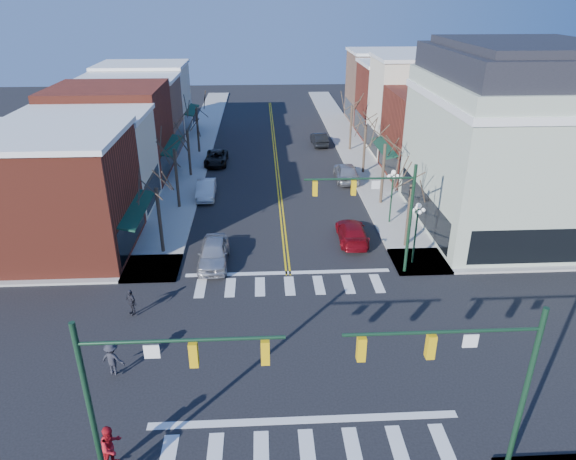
{
  "coord_description": "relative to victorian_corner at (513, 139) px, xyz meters",
  "views": [
    {
      "loc": [
        -1.53,
        -20.62,
        16.33
      ],
      "look_at": [
        0.02,
        8.26,
        2.8
      ],
      "focal_mm": 32.0,
      "sensor_mm": 36.0,
      "label": 1
    }
  ],
  "objects": [
    {
      "name": "tree_left_b",
      "position": [
        -24.9,
        4.5,
        -4.14
      ],
      "size": [
        0.24,
        0.24,
        5.04
      ],
      "primitive_type": "cylinder",
      "color": "#382B21",
      "rests_on": "ground"
    },
    {
      "name": "tree_right_a",
      "position": [
        -8.1,
        -3.5,
        -4.35
      ],
      "size": [
        0.24,
        0.24,
        4.62
      ],
      "primitive_type": "cylinder",
      "color": "#382B21",
      "rests_on": "ground"
    },
    {
      "name": "bldg_left_stucco_a",
      "position": [
        -32.0,
        5.0,
        -2.91
      ],
      "size": [
        10.0,
        7.0,
        7.5
      ],
      "primitive_type": "cube",
      "color": "beige",
      "rests_on": "ground"
    },
    {
      "name": "traffic_mast_far_right",
      "position": [
        -10.95,
        -7.1,
        -1.95
      ],
      "size": [
        6.6,
        0.28,
        7.2
      ],
      "color": "#14331E",
      "rests_on": "ground"
    },
    {
      "name": "bldg_left_brick_a",
      "position": [
        -32.0,
        -2.75,
        -2.66
      ],
      "size": [
        10.0,
        8.5,
        8.0
      ],
      "primitive_type": "cube",
      "color": "maroon",
      "rests_on": "ground"
    },
    {
      "name": "sidewalk_left",
      "position": [
        -25.25,
        5.5,
        -6.58
      ],
      "size": [
        3.5,
        70.0,
        0.15
      ],
      "primitive_type": "cube",
      "color": "#9E9B93",
      "rests_on": "ground"
    },
    {
      "name": "car_right_mid",
      "position": [
        -10.1,
        10.5,
        -5.8
      ],
      "size": [
        2.11,
        5.09,
        1.72
      ],
      "primitive_type": "imported",
      "rotation": [
        0.0,
        0.0,
        3.13
      ],
      "color": "#A2A3A7",
      "rests_on": "ground"
    },
    {
      "name": "pedestrian_dark_a",
      "position": [
        -25.32,
        -11.01,
        -5.75
      ],
      "size": [
        0.9,
        0.88,
        1.52
      ],
      "primitive_type": "imported",
      "rotation": [
        0.0,
        0.0,
        -0.77
      ],
      "color": "#212129",
      "rests_on": "sidewalk_left"
    },
    {
      "name": "pedestrian_red_b",
      "position": [
        -23.8,
        -21.08,
        -5.56
      ],
      "size": [
        1.1,
        1.16,
        1.89
      ],
      "primitive_type": "imported",
      "rotation": [
        0.0,
        0.0,
        0.98
      ],
      "color": "#B3131C",
      "rests_on": "sidewalk_left"
    },
    {
      "name": "tree_left_c",
      "position": [
        -24.9,
        12.5,
        -4.38
      ],
      "size": [
        0.24,
        0.24,
        4.55
      ],
      "primitive_type": "cylinder",
      "color": "#382B21",
      "rests_on": "ground"
    },
    {
      "name": "car_left_far",
      "position": [
        -22.71,
        16.27,
        -5.99
      ],
      "size": [
        2.27,
        4.81,
        1.33
      ],
      "primitive_type": "imported",
      "rotation": [
        0.0,
        0.0,
        -0.01
      ],
      "color": "black",
      "rests_on": "ground"
    },
    {
      "name": "pedestrian_dark_b",
      "position": [
        -25.07,
        -15.91,
        -5.65
      ],
      "size": [
        1.24,
        0.91,
        1.72
      ],
      "primitive_type": "imported",
      "rotation": [
        0.0,
        0.0,
        2.87
      ],
      "color": "#212129",
      "rests_on": "sidewalk_left"
    },
    {
      "name": "sidewalk_right",
      "position": [
        -7.75,
        5.5,
        -6.58
      ],
      "size": [
        3.5,
        70.0,
        0.15
      ],
      "primitive_type": "cube",
      "color": "#9E9B93",
      "rests_on": "ground"
    },
    {
      "name": "tree_left_d",
      "position": [
        -24.9,
        20.5,
        -4.21
      ],
      "size": [
        0.24,
        0.24,
        4.9
      ],
      "primitive_type": "cylinder",
      "color": "#382B21",
      "rests_on": "ground"
    },
    {
      "name": "bldg_left_brick_b",
      "position": [
        -32.0,
        13.0,
        -2.41
      ],
      "size": [
        10.0,
        9.0,
        8.5
      ],
      "primitive_type": "cube",
      "color": "maroon",
      "rests_on": "ground"
    },
    {
      "name": "tree_left_a",
      "position": [
        -24.9,
        -3.5,
        -4.28
      ],
      "size": [
        0.24,
        0.24,
        4.76
      ],
      "primitive_type": "cylinder",
      "color": "#382B21",
      "rests_on": "ground"
    },
    {
      "name": "lamppost_midblock",
      "position": [
        -8.3,
        0.5,
        -3.7
      ],
      "size": [
        0.36,
        0.36,
        4.33
      ],
      "color": "#14331E",
      "rests_on": "ground"
    },
    {
      "name": "victorian_corner",
      "position": [
        0.0,
        0.0,
        0.0
      ],
      "size": [
        12.25,
        14.25,
        13.3
      ],
      "color": "#ABB8A0",
      "rests_on": "ground"
    },
    {
      "name": "car_left_mid",
      "position": [
        -22.9,
        6.87,
        -5.94
      ],
      "size": [
        1.62,
        4.41,
        1.44
      ],
      "primitive_type": "imported",
      "rotation": [
        0.0,
        0.0,
        0.02
      ],
      "color": "silver",
      "rests_on": "ground"
    },
    {
      "name": "bldg_right_stucco",
      "position": [
        -1.0,
        19.0,
        -1.66
      ],
      "size": [
        10.0,
        7.0,
        10.0
      ],
      "primitive_type": "cube",
      "color": "beige",
      "rests_on": "ground"
    },
    {
      "name": "bldg_right_brick_a",
      "position": [
        -1.0,
        11.25,
        -2.66
      ],
      "size": [
        10.0,
        8.5,
        8.0
      ],
      "primitive_type": "cube",
      "color": "maroon",
      "rests_on": "ground"
    },
    {
      "name": "traffic_mast_near_right",
      "position": [
        -10.95,
        -21.9,
        -1.95
      ],
      "size": [
        6.6,
        0.28,
        7.2
      ],
      "color": "#14331E",
      "rests_on": "ground"
    },
    {
      "name": "tree_right_d",
      "position": [
        -8.1,
        20.5,
        -4.17
      ],
      "size": [
        0.24,
        0.24,
        4.97
      ],
      "primitive_type": "cylinder",
      "color": "#382B21",
      "rests_on": "ground"
    },
    {
      "name": "car_right_near",
      "position": [
        -11.7,
        -2.36,
        -5.96
      ],
      "size": [
        2.08,
        4.86,
        1.4
      ],
      "primitive_type": "imported",
      "rotation": [
        0.0,
        0.0,
        3.11
      ],
      "color": "maroon",
      "rests_on": "ground"
    },
    {
      "name": "ground",
      "position": [
        -16.5,
        -14.5,
        -6.66
      ],
      "size": [
        160.0,
        160.0,
        0.0
      ],
      "primitive_type": "plane",
      "color": "black",
      "rests_on": "ground"
    },
    {
      "name": "bldg_right_tan",
      "position": [
        -1.0,
        34.5,
        -2.16
      ],
      "size": [
        10.0,
        8.0,
        9.0
      ],
      "primitive_type": "cube",
      "color": "#8F654F",
      "rests_on": "ground"
    },
    {
      "name": "bldg_left_tan",
      "position": [
        -32.0,
        21.25,
        -2.76
      ],
      "size": [
        10.0,
        7.5,
        7.8
      ],
      "primitive_type": "cube",
      "color": "#8F654F",
      "rests_on": "ground"
    },
    {
      "name": "traffic_mast_near_left",
      "position": [
        -22.05,
        -21.9,
        -1.95
      ],
      "size": [
        6.6,
        0.28,
        7.2
      ],
      "color": "#14331E",
      "rests_on": "ground"
    },
    {
      "name": "bldg_left_stucco_b",
      "position": [
        -32.0,
        29.0,
        -2.56
      ],
      "size": [
        10.0,
        8.0,
        8.2
      ],
      "primitive_type": "cube",
      "color": "beige",
      "rests_on": "ground"
    },
    {
      "name": "car_right_far",
      "position": [
        -11.3,
        22.87,
        -5.93
      ],
      "size": [
        1.81,
        4.5,
        1.45
      ],
      "primitive_type": "imported",
      "rotation": [
        0.0,
        0.0,
        3.2
      ],
      "color": "black",
      "rests_on": "ground"
    },
    {
      "name": "tree_right_c",
      "position": [
        -8.1,
        12.5,
        -4.24
      ],
      "size": [
        0.24,
        0.24,
        4.83
      ],
      "primitive_type": "cylinder",
      "color": "#382B21",
      "rests_on": "ground"
    },
    {
      "name": "tree_right_b",
      "position": [
        -8.1,
        4.5,
        -4.07
      ],
      "size": [
        0.24,
        0.24,
        5.18
      ],
      "primitive_type": "cylinder",
      "color": "#382B21",
      "rests_on": "ground"
    },
    {
      "name": "bldg_right_brick_b",
      "position": [
        -1.0,
        26.5,
        -2.41
      ],
      "size": [
        10.0,
        8.0,
        8.5
      ],
      "primitive_type": "cube",
      "color": "maroon",
      "rests_on": "ground"
    },
    {
      "name": "car_left_near",
      "position": [
        -21.3,
        -5.25,
        -5.85
      ],
      "size": [
        1.91,
        4.72,
        1.61
      ],
      "primitive_type": "imported",
      "rotation": [
        0.0,
        0.0,
        -0.0
      ],
      "color": "#AEAFB3",
      "rests_on": "ground"
    },
    {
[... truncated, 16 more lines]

